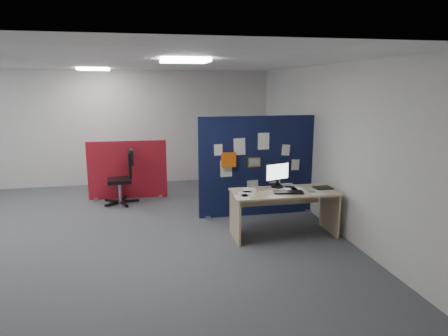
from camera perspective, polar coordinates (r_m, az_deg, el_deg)
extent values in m
plane|color=#4F5156|center=(6.83, -23.24, -9.48)|extent=(9.00, 9.00, 0.00)
cube|color=white|center=(6.41, -25.28, 13.68)|extent=(9.00, 7.00, 0.02)
cube|color=silver|center=(9.90, -19.88, 5.27)|extent=(9.00, 0.02, 2.70)
cube|color=silver|center=(7.01, 14.49, 3.11)|extent=(0.02, 7.00, 2.70)
cube|color=white|center=(5.27, -5.64, 15.02)|extent=(0.60, 0.60, 0.04)
cube|color=white|center=(8.79, -18.13, 13.26)|extent=(0.60, 0.60, 0.04)
cube|color=#0E1936|center=(7.27, 5.01, 0.24)|extent=(2.21, 0.06, 1.82)
cube|color=#A7A7AD|center=(7.30, -2.38, -6.93)|extent=(0.08, 0.30, 0.04)
cube|color=#A7A7AD|center=(7.82, 11.67, -5.89)|extent=(0.08, 0.30, 0.04)
cube|color=white|center=(7.00, -0.83, 2.62)|extent=(0.15, 0.01, 0.20)
cube|color=white|center=(7.07, 2.23, 3.07)|extent=(0.21, 0.01, 0.30)
cube|color=white|center=(7.18, 5.67, 3.83)|extent=(0.21, 0.01, 0.30)
cube|color=white|center=(7.34, 8.81, 2.56)|extent=(0.15, 0.01, 0.20)
cube|color=white|center=(7.09, 0.29, -0.08)|extent=(0.21, 0.01, 0.30)
cube|color=white|center=(7.36, 7.24, -0.98)|extent=(0.21, 0.01, 0.30)
cube|color=white|center=(7.46, 10.15, 0.46)|extent=(0.15, 0.01, 0.20)
cube|color=white|center=(7.30, 4.12, -2.90)|extent=(0.21, 0.01, 0.30)
cube|color=gold|center=(7.19, 4.34, 0.84)|extent=(0.24, 0.01, 0.18)
cube|color=#F35F0F|center=(7.02, 0.67, 1.19)|extent=(0.25, 0.10, 0.25)
cube|color=tan|center=(6.35, 8.59, -3.41)|extent=(1.64, 0.73, 0.03)
cube|color=tan|center=(6.24, 1.59, -7.06)|extent=(0.03, 0.67, 0.70)
cube|color=tan|center=(6.76, 14.85, -5.97)|extent=(0.03, 0.67, 0.70)
cube|color=tan|center=(6.70, 7.57, -4.03)|extent=(1.48, 0.02, 0.30)
cylinder|color=black|center=(6.56, 7.60, -2.66)|extent=(0.19, 0.19, 0.02)
cube|color=black|center=(6.55, 7.61, -2.16)|extent=(0.05, 0.04, 0.10)
cube|color=black|center=(6.50, 7.66, -0.49)|extent=(0.46, 0.18, 0.29)
cube|color=white|center=(6.48, 7.72, -0.53)|extent=(0.41, 0.13, 0.25)
cube|color=black|center=(6.25, 9.20, -3.43)|extent=(0.48, 0.27, 0.02)
cube|color=#A7A7AD|center=(6.34, 12.36, -3.30)|extent=(0.10, 0.06, 0.03)
cube|color=black|center=(6.64, 13.93, -2.75)|extent=(0.28, 0.23, 0.01)
cube|color=#A31524|center=(8.61, -13.61, -0.26)|extent=(1.63, 0.09, 1.22)
cube|color=#A7A7AD|center=(8.80, -17.75, -4.19)|extent=(0.08, 0.30, 0.04)
cube|color=#A7A7AD|center=(8.75, -9.07, -3.86)|extent=(0.08, 0.30, 0.04)
cube|color=black|center=(8.39, -13.06, -4.57)|extent=(0.30, 0.07, 0.04)
cube|color=black|center=(8.59, -14.15, -4.24)|extent=(0.12, 0.30, 0.04)
cube|color=black|center=(8.51, -15.79, -4.48)|extent=(0.28, 0.20, 0.04)
cube|color=black|center=(8.26, -15.78, -4.98)|extent=(0.26, 0.23, 0.04)
cube|color=black|center=(8.19, -14.05, -5.04)|extent=(0.16, 0.30, 0.04)
cylinder|color=#A7A7AD|center=(8.33, -14.64, -3.27)|extent=(0.06, 0.06, 0.42)
cube|color=black|center=(8.28, -14.72, -1.74)|extent=(0.49, 0.49, 0.07)
cube|color=black|center=(8.21, -13.31, 0.52)|extent=(0.08, 0.42, 0.50)
cube|color=black|center=(8.19, -13.08, 1.57)|extent=(0.09, 0.38, 0.30)
cube|color=white|center=(6.13, 3.26, -3.71)|extent=(0.22, 0.31, 0.00)
cube|color=white|center=(6.34, 3.58, -3.16)|extent=(0.28, 0.35, 0.00)
cube|color=white|center=(6.35, 12.99, -3.43)|extent=(0.24, 0.32, 0.00)
cube|color=white|center=(5.95, 2.56, -4.18)|extent=(0.23, 0.32, 0.00)
cube|color=white|center=(6.70, 9.20, -2.46)|extent=(0.22, 0.30, 0.00)
cube|color=white|center=(6.44, 10.63, -3.11)|extent=(0.21, 0.30, 0.00)
cube|color=white|center=(6.52, 9.45, -2.88)|extent=(0.25, 0.33, 0.00)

